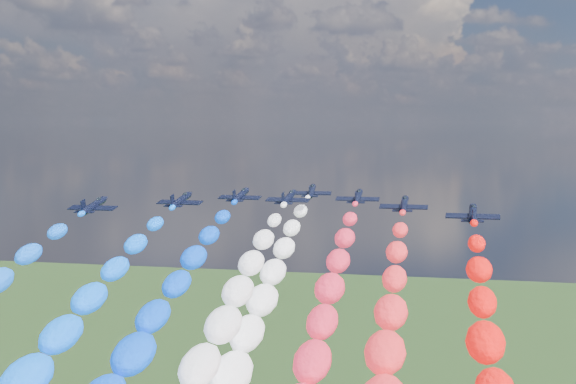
# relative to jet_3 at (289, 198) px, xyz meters

# --- Properties ---
(jet_0) EXTENTS (8.74, 11.98, 4.63)m
(jet_0) POSITION_rel_jet_3_xyz_m (-31.90, -20.76, 0.00)
(jet_0) COLOR black
(jet_1) EXTENTS (9.35, 12.42, 4.63)m
(jet_1) POSITION_rel_jet_3_xyz_m (-19.53, -8.80, 0.00)
(jet_1) COLOR black
(jet_2) EXTENTS (9.33, 12.41, 4.63)m
(jet_2) POSITION_rel_jet_3_xyz_m (-10.66, 2.75, 0.00)
(jet_2) COLOR black
(jet_3) EXTENTS (9.51, 12.53, 4.63)m
(jet_3) POSITION_rel_jet_3_xyz_m (0.00, 0.00, 0.00)
(jet_3) COLOR black
(jet_4) EXTENTS (9.54, 12.55, 4.63)m
(jet_4) POSITION_rel_jet_3_xyz_m (2.17, 14.94, 0.00)
(jet_4) COLOR black
(trail_4) EXTENTS (7.19, 120.30, 46.66)m
(trail_4) POSITION_rel_jet_3_xyz_m (2.17, -46.49, -20.62)
(trail_4) COLOR white
(jet_5) EXTENTS (8.73, 11.97, 4.63)m
(jet_5) POSITION_rel_jet_3_xyz_m (13.42, 4.39, 0.00)
(jet_5) COLOR black
(jet_6) EXTENTS (9.06, 12.21, 4.63)m
(jet_6) POSITION_rel_jet_3_xyz_m (23.17, -8.10, 0.00)
(jet_6) COLOR black
(jet_7) EXTENTS (9.39, 12.45, 4.63)m
(jet_7) POSITION_rel_jet_3_xyz_m (34.92, -20.05, 0.00)
(jet_7) COLOR black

